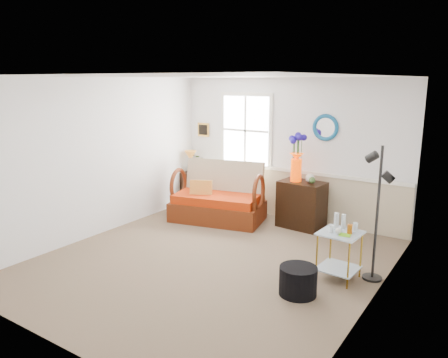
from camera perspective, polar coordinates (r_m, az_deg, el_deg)
The scene contains 19 objects.
floor at distance 6.41m, azimuth -1.78°, elevation -10.68°, with size 4.50×5.00×0.01m, color #7D6B59.
ceiling at distance 5.87m, azimuth -1.97°, elevation 13.26°, with size 4.50×5.00×0.01m, color white.
walls at distance 6.01m, azimuth -1.87°, elevation 0.76°, with size 4.51×5.01×2.60m.
wainscot at distance 8.30m, azimuth 8.16°, elevation -2.00°, with size 4.46×0.02×0.90m, color #C0AF8D.
chair_rail at distance 8.18m, azimuth 8.23°, elevation 1.17°, with size 4.46×0.04×0.06m, color white.
window at distance 8.49m, azimuth 2.86°, elevation 6.36°, with size 1.14×0.06×1.44m, color white, non-canonical shape.
picture at distance 9.06m, azimuth -2.69°, elevation 6.45°, with size 0.28×0.03×0.28m, color #BD8732.
mirror at distance 7.79m, azimuth 13.13°, elevation 6.57°, with size 0.47×0.47×0.07m, color #1485B5.
loveseat at distance 8.03m, azimuth -0.84°, elevation -1.72°, with size 1.65×0.93×1.08m, color #54280F, non-canonical shape.
throw_pillow at distance 8.04m, azimuth -3.02°, elevation -1.60°, with size 0.41×0.10×0.41m, color #E3550E, non-canonical shape.
lamp_stand at distance 9.18m, azimuth -4.12°, elevation -1.19°, with size 0.38×0.38×0.67m, color black, non-canonical shape.
table_lamp at distance 9.05m, azimuth -4.38°, elevation 2.27°, with size 0.25×0.25×0.46m, color #BB6E25, non-canonical shape.
potted_plant at distance 8.99m, azimuth -3.36°, elevation 1.74°, with size 0.36×0.40×0.31m, color #415F2B.
cabinet at distance 7.80m, azimuth 10.09°, elevation -3.31°, with size 0.77×0.50×0.83m, color black, non-canonical shape.
flower_vase at distance 7.65m, azimuth 9.46°, elevation 2.75°, with size 0.24×0.24×0.83m, color #F73F00, non-canonical shape.
side_table at distance 5.96m, azimuth 14.78°, elevation -9.65°, with size 0.50×0.50×0.64m, color #A6801D, non-canonical shape.
tabletop_items at distance 5.85m, azimuth 15.33°, elevation -5.66°, with size 0.35×0.35×0.21m, color silver, non-canonical shape.
floor_lamp at distance 5.89m, azimuth 19.37°, elevation -4.39°, with size 0.26×0.26×1.77m, color black, non-canonical shape.
ottoman at distance 5.50m, azimuth 9.64°, elevation -12.97°, with size 0.46×0.46×0.35m, color black.
Camera 1 is at (3.41, -4.78, 2.56)m, focal length 35.00 mm.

